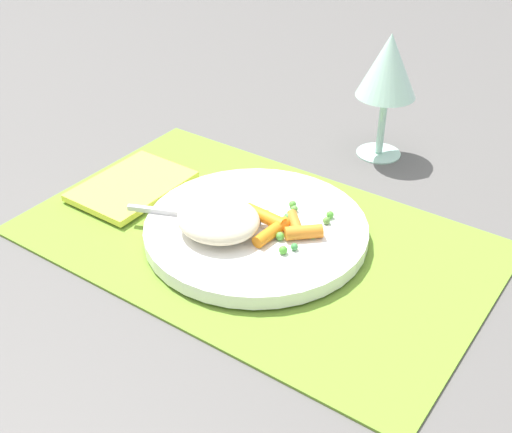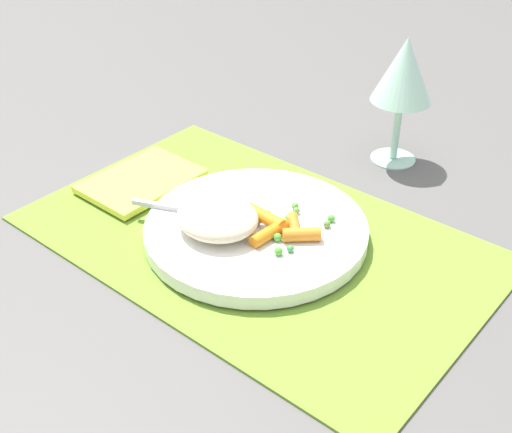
% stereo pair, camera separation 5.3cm
% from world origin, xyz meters
% --- Properties ---
extents(ground_plane, '(2.40, 2.40, 0.00)m').
position_xyz_m(ground_plane, '(0.00, 0.00, 0.00)').
color(ground_plane, '#565451').
extents(placemat, '(0.51, 0.32, 0.01)m').
position_xyz_m(placemat, '(0.00, 0.00, 0.00)').
color(placemat, olive).
rests_on(placemat, ground_plane).
extents(plate, '(0.25, 0.25, 0.02)m').
position_xyz_m(plate, '(0.00, 0.00, 0.01)').
color(plate, white).
rests_on(plate, placemat).
extents(rice_mound, '(0.09, 0.08, 0.03)m').
position_xyz_m(rice_mound, '(-0.03, -0.04, 0.04)').
color(rice_mound, beige).
rests_on(rice_mound, plate).
extents(carrot_portion, '(0.10, 0.07, 0.02)m').
position_xyz_m(carrot_portion, '(0.03, 0.00, 0.03)').
color(carrot_portion, orange).
rests_on(carrot_portion, plate).
extents(pea_scatter, '(0.09, 0.09, 0.01)m').
position_xyz_m(pea_scatter, '(0.03, 0.01, 0.03)').
color(pea_scatter, '#51AB35').
rests_on(pea_scatter, plate).
extents(fork, '(0.19, 0.09, 0.01)m').
position_xyz_m(fork, '(-0.03, -0.01, 0.02)').
color(fork, silver).
rests_on(fork, plate).
extents(wine_glass, '(0.08, 0.08, 0.17)m').
position_xyz_m(wine_glass, '(0.02, 0.26, 0.12)').
color(wine_glass, '#B2E0CC').
rests_on(wine_glass, ground_plane).
extents(napkin, '(0.10, 0.14, 0.01)m').
position_xyz_m(napkin, '(-0.18, -0.01, 0.01)').
color(napkin, '#EAE54C').
rests_on(napkin, placemat).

